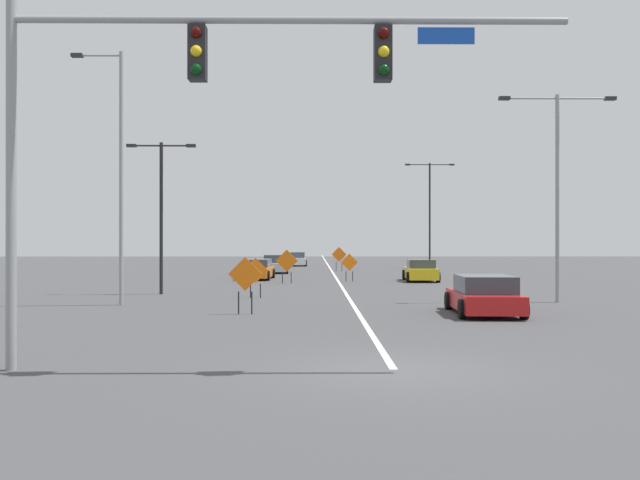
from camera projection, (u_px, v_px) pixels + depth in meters
The scene contains 17 objects.
ground at pixel (394, 370), 13.15m from camera, with size 195.47×195.47×0.00m, color #444447.
road_centre_stripe at pixel (329, 266), 67.44m from camera, with size 0.16×108.60×0.01m.
traffic_signal_assembly at pixel (190, 90), 13.10m from camera, with size 10.80×0.44×7.42m.
street_lamp_near_left at pixel (557, 177), 27.63m from camera, with size 4.75×0.24×8.42m.
street_lamp_mid_right at pixel (430, 207), 60.68m from camera, with size 4.38×0.24×9.45m.
street_lamp_far_right at pixel (118, 167), 26.44m from camera, with size 2.01×0.24×9.83m.
street_lamp_far_left at pixel (161, 203), 31.91m from camera, with size 3.22×0.24×7.10m.
construction_sign_left_lane at pixel (256, 273), 29.80m from camera, with size 1.10×0.25×1.76m.
construction_sign_median_near at pixel (349, 264), 42.03m from camera, with size 1.07×0.26×1.72m.
construction_sign_right_shoulder at pixel (339, 256), 56.25m from camera, with size 1.22×0.27×2.01m.
construction_sign_median_far at pixel (245, 278), 23.15m from camera, with size 1.16×0.08×1.94m.
construction_sign_right_lane at pixel (287, 262), 40.08m from camera, with size 1.32×0.18×1.99m.
car_white_far at pixel (296, 259), 68.54m from camera, with size 2.23×3.96×1.37m.
car_silver_distant at pixel (275, 264), 53.22m from camera, with size 2.22×4.26×1.41m.
car_yellow_passing at pixel (421, 271), 42.32m from camera, with size 2.15×4.40×1.35m.
car_orange_mid at pixel (257, 269), 44.42m from camera, with size 2.12×4.59×1.31m.
car_red_approaching at pixel (484, 296), 23.12m from camera, with size 2.34×4.50×1.32m.
Camera 1 is at (-1.56, -13.14, 2.48)m, focal length 38.34 mm.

